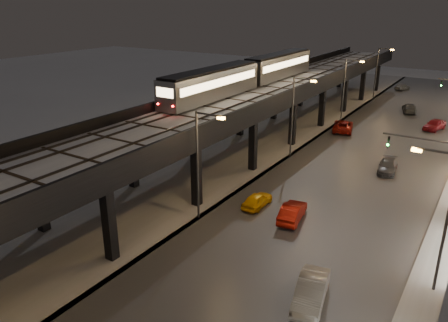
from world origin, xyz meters
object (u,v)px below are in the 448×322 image
Objects in this scene: car_near_white at (292,212)px; car_onc_red at (434,125)px; car_far_white at (402,87)px; car_onc_white at (388,167)px; car_onc_silver at (311,292)px; car_mid_dark at (409,108)px; car_taxi at (257,200)px; car_mid_silver at (343,126)px; subway_train at (249,73)px.

car_onc_red is at bearing -108.54° from car_near_white.
car_onc_white is (7.96, -46.73, -0.04)m from car_far_white.
car_near_white is 15.45m from car_onc_white.
car_onc_silver reaches higher than car_near_white.
car_onc_silver reaches higher than car_mid_dark.
car_taxi is 0.77× the size of car_mid_dark.
car_onc_silver is (9.82, -36.09, 0.01)m from car_mid_silver.
car_taxi is 0.85× the size of car_near_white.
car_near_white reaches higher than car_onc_white.
car_onc_white is at bearing -79.60° from car_onc_red.
car_onc_white is at bearing 116.37° from car_far_white.
car_onc_red is at bearing -105.24° from car_taxi.
car_mid_dark reaches higher than car_taxi.
car_taxi is 0.83× the size of car_onc_red.
car_onc_red reaches higher than car_onc_white.
car_mid_silver is 1.24× the size of car_onc_red.
car_mid_silver reaches higher than car_far_white.
car_onc_silver reaches higher than car_mid_silver.
car_near_white is at bearing -51.79° from subway_train.
car_mid_silver reaches higher than car_mid_dark.
car_onc_silver reaches higher than car_onc_white.
car_onc_silver is (5.16, -8.96, 0.06)m from car_near_white.
car_near_white is 34.86m from car_onc_red.
car_mid_dark is (0.83, 43.08, -0.03)m from car_near_white.
car_mid_silver is (-4.66, 27.13, 0.04)m from car_near_white.
car_far_white reaches higher than car_taxi.
car_onc_white is (4.03, 14.92, -0.09)m from car_near_white.
subway_train is 45.26m from car_far_white.
subway_train is 24.42m from car_near_white.
car_far_white is (10.45, 43.39, -7.57)m from subway_train.
car_onc_red reaches higher than car_far_white.
subway_train is 6.12× the size of car_mid_silver.
car_onc_silver reaches higher than car_far_white.
car_near_white is 0.91× the size of car_mid_dark.
car_mid_silver is 1.15× the size of car_mid_dark.
car_mid_silver is 34.52m from car_far_white.
subway_train reaches higher than car_near_white.
subway_train is at bearing 93.16° from car_far_white.
car_onc_silver is at bearing -75.36° from car_onc_red.
car_onc_red is at bearing 126.22° from car_far_white.
car_onc_white is at bearing 81.38° from car_mid_dark.
car_far_white is 0.84× the size of car_onc_silver.
car_onc_white is at bearing 110.91° from car_mid_silver.
car_near_white is 0.98× the size of car_onc_red.
car_far_white is (-3.93, 61.64, -0.05)m from car_near_white.
car_far_white is (0.74, 34.52, -0.09)m from car_mid_silver.
car_far_white is at bearing -89.52° from car_taxi.
car_onc_white is (7.58, 14.32, -0.00)m from car_taxi.
subway_train is at bearing 27.87° from car_mid_silver.
car_mid_dark is at bearing -95.76° from car_taxi.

